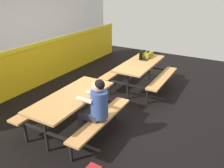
% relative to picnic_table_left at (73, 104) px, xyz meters
% --- Properties ---
extents(ground_plane, '(10.00, 10.00, 0.02)m').
position_rel_picnic_table_left_xyz_m(ground_plane, '(1.22, -0.15, -0.58)').
color(ground_plane, black).
extents(accent_backdrop, '(8.00, 0.14, 2.60)m').
position_rel_picnic_table_left_xyz_m(accent_backdrop, '(1.22, 2.27, 0.67)').
color(accent_backdrop, yellow).
rests_on(accent_backdrop, ground).
extents(picnic_table_left, '(1.86, 1.59, 0.74)m').
position_rel_picnic_table_left_xyz_m(picnic_table_left, '(0.00, 0.00, 0.00)').
color(picnic_table_left, tan).
rests_on(picnic_table_left, ground).
extents(picnic_table_right, '(1.86, 1.59, 0.74)m').
position_rel_picnic_table_left_xyz_m(picnic_table_right, '(2.44, -0.28, 0.00)').
color(picnic_table_right, tan).
rests_on(picnic_table_right, ground).
extents(student_nearer, '(0.37, 0.53, 1.21)m').
position_rel_picnic_table_left_xyz_m(student_nearer, '(-0.05, -0.56, 0.13)').
color(student_nearer, '#2D2D38').
rests_on(student_nearer, ground).
extents(laptop_dark, '(0.33, 0.23, 0.22)m').
position_rel_picnic_table_left_xyz_m(laptop_dark, '(2.77, -0.24, 0.21)').
color(laptop_dark, black).
rests_on(laptop_dark, picnic_table_right).
extents(toolbox_grey, '(0.40, 0.18, 0.18)m').
position_rel_picnic_table_left_xyz_m(toolbox_grey, '(2.98, -0.27, 0.24)').
color(toolbox_grey, olive).
rests_on(toolbox_grey, picnic_table_right).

